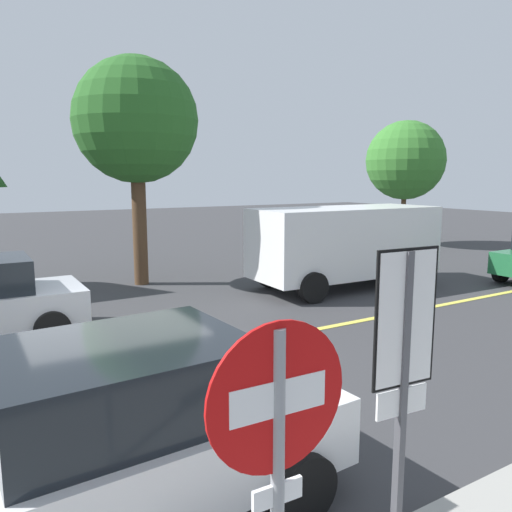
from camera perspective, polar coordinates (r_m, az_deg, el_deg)
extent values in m
plane|color=#38383A|center=(8.39, -16.34, -12.35)|extent=(80.00, 80.00, 0.00)
cube|color=#E0D14C|center=(9.52, 1.62, -9.37)|extent=(28.00, 0.16, 0.01)
cylinder|color=red|center=(2.47, 2.54, -15.85)|extent=(0.76, 0.04, 0.76)
cube|color=white|center=(2.47, 2.54, -15.85)|extent=(0.53, 0.04, 0.18)
cube|color=white|center=(2.72, 2.46, -25.47)|extent=(0.28, 0.03, 0.11)
cube|color=#4C4C51|center=(3.93, 16.15, -17.79)|extent=(0.06, 0.06, 2.50)
cube|color=white|center=(3.65, 16.68, -6.83)|extent=(0.50, 0.06, 0.95)
cube|color=black|center=(3.65, 16.68, -6.83)|extent=(0.54, 0.06, 0.99)
cube|color=white|center=(3.86, 16.26, -15.66)|extent=(0.45, 0.06, 0.20)
cube|color=white|center=(13.82, 10.12, 1.70)|extent=(5.26, 2.15, 1.82)
cube|color=black|center=(15.18, 16.26, 3.64)|extent=(0.21, 1.84, 0.80)
cylinder|color=black|center=(15.85, 12.69, -0.79)|extent=(0.77, 0.28, 0.76)
cylinder|color=black|center=(14.45, 17.99, -1.94)|extent=(0.77, 0.28, 0.76)
cylinder|color=black|center=(13.77, 1.65, -2.03)|extent=(0.77, 0.28, 0.76)
cylinder|color=black|center=(12.13, 6.52, -3.58)|extent=(0.77, 0.28, 0.76)
cylinder|color=black|center=(9.76, -22.21, -7.66)|extent=(0.64, 0.22, 0.64)
cylinder|color=black|center=(11.44, -23.57, -5.35)|extent=(0.64, 0.22, 0.64)
cylinder|color=black|center=(16.13, 26.18, -1.54)|extent=(0.64, 0.23, 0.64)
cube|color=white|center=(4.77, -17.26, -21.03)|extent=(4.38, 2.01, 0.65)
cube|color=black|center=(4.54, -14.98, -13.42)|extent=(2.14, 1.69, 0.65)
cylinder|color=black|center=(4.82, 5.25, -24.81)|extent=(0.65, 0.25, 0.64)
cylinder|color=black|center=(6.14, -5.90, -16.92)|extent=(0.65, 0.25, 0.64)
cylinder|color=#513823|center=(23.10, 16.42, 4.60)|extent=(0.21, 0.21, 2.81)
sphere|color=#387A2D|center=(23.06, 16.68, 10.41)|extent=(3.41, 3.41, 3.41)
cylinder|color=#513823|center=(14.37, -13.14, 3.92)|extent=(0.40, 0.40, 3.60)
sphere|color=#286023|center=(14.40, -13.54, 14.80)|extent=(3.38, 3.38, 3.38)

